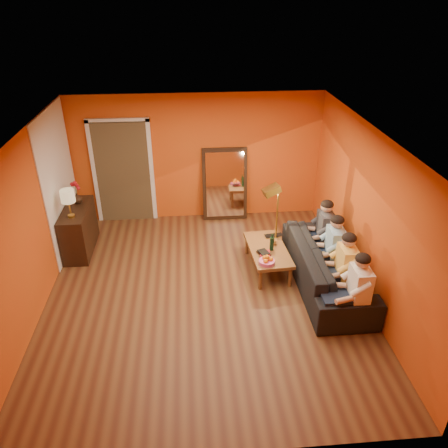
{
  "coord_description": "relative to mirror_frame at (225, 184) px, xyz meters",
  "views": [
    {
      "loc": [
        -0.18,
        -5.62,
        4.4
      ],
      "look_at": [
        0.35,
        0.5,
        1.0
      ],
      "focal_mm": 35.0,
      "sensor_mm": 36.0,
      "label": 1
    }
  ],
  "objects": [
    {
      "name": "fruit_bowl",
      "position": [
        0.47,
        -2.46,
        -0.26
      ],
      "size": [
        0.26,
        0.26,
        0.16
      ],
      "primitive_type": null,
      "color": "#D34A85",
      "rests_on": "coffee_table"
    },
    {
      "name": "wine_bottle",
      "position": [
        0.62,
        -2.06,
        -0.18
      ],
      "size": [
        0.07,
        0.07,
        0.31
      ],
      "primitive_type": "cylinder",
      "color": "black",
      "rests_on": "coffee_table"
    },
    {
      "name": "laptop",
      "position": [
        0.75,
        -1.66,
        -0.33
      ],
      "size": [
        0.35,
        0.25,
        0.03
      ],
      "primitive_type": "imported",
      "rotation": [
        0.0,
        0.0,
        0.13
      ],
      "color": "black",
      "rests_on": "coffee_table"
    },
    {
      "name": "table_lamp",
      "position": [
        -2.79,
        -1.38,
        0.34
      ],
      "size": [
        0.24,
        0.24,
        0.51
      ],
      "primitive_type": null,
      "color": "beige",
      "rests_on": "sideboard"
    },
    {
      "name": "sideboard",
      "position": [
        -2.79,
        -1.08,
        -0.34
      ],
      "size": [
        0.44,
        1.18,
        0.85
      ],
      "primitive_type": "cube",
      "color": "black",
      "rests_on": "floor"
    },
    {
      "name": "flowers",
      "position": [
        -2.79,
        -0.83,
        0.43
      ],
      "size": [
        0.17,
        0.17,
        0.45
      ],
      "primitive_type": null,
      "color": "#A5121D",
      "rests_on": "vase"
    },
    {
      "name": "door_header",
      "position": [
        -2.05,
        0.08,
        1.36
      ],
      "size": [
        1.22,
        0.06,
        0.08
      ],
      "primitive_type": "cube",
      "color": "white",
      "rests_on": "wall_back"
    },
    {
      "name": "person_mid_left",
      "position": [
        1.58,
        -2.97,
        -0.15
      ],
      "size": [
        0.7,
        0.44,
        1.22
      ],
      "primitive_type": null,
      "color": "#F3BE51",
      "rests_on": "sofa"
    },
    {
      "name": "book_mid",
      "position": [
        0.4,
        -2.2,
        -0.31
      ],
      "size": [
        0.2,
        0.25,
        0.02
      ],
      "primitive_type": "imported",
      "rotation": [
        0.0,
        0.0,
        -0.15
      ],
      "color": "#A5121D",
      "rests_on": "book_lower"
    },
    {
      "name": "door_jamb_right",
      "position": [
        -1.48,
        0.08,
        0.29
      ],
      "size": [
        0.08,
        0.06,
        2.2
      ],
      "primitive_type": "cube",
      "color": "white",
      "rests_on": "wall_back"
    },
    {
      "name": "book_lower",
      "position": [
        0.39,
        -2.21,
        -0.33
      ],
      "size": [
        0.25,
        0.28,
        0.02
      ],
      "primitive_type": "imported",
      "rotation": [
        0.0,
        0.0,
        0.41
      ],
      "color": "black",
      "rests_on": "coffee_table"
    },
    {
      "name": "person_far_right",
      "position": [
        1.58,
        -1.87,
        -0.15
      ],
      "size": [
        0.7,
        0.44,
        1.22
      ],
      "primitive_type": null,
      "color": "#37373C",
      "rests_on": "sofa"
    },
    {
      "name": "mirror_frame",
      "position": [
        0.0,
        0.0,
        0.0
      ],
      "size": [
        0.92,
        0.27,
        1.51
      ],
      "primitive_type": "cube",
      "rotation": [
        -0.14,
        0.0,
        0.0
      ],
      "color": "black",
      "rests_on": "floor"
    },
    {
      "name": "tumbler",
      "position": [
        0.69,
        -1.89,
        -0.29
      ],
      "size": [
        0.11,
        0.11,
        0.09
      ],
      "primitive_type": "imported",
      "rotation": [
        0.0,
        0.0,
        0.15
      ],
      "color": "#B27F3F",
      "rests_on": "coffee_table"
    },
    {
      "name": "mirror_glass",
      "position": [
        0.0,
        -0.04,
        0.0
      ],
      "size": [
        0.78,
        0.21,
        1.35
      ],
      "primitive_type": "cube",
      "rotation": [
        -0.14,
        0.0,
        0.0
      ],
      "color": "white",
      "rests_on": "mirror_frame"
    },
    {
      "name": "book_upper",
      "position": [
        0.39,
        -2.22,
        -0.29
      ],
      "size": [
        0.21,
        0.24,
        0.02
      ],
      "primitive_type": "imported",
      "rotation": [
        0.0,
        0.0,
        0.34
      ],
      "color": "black",
      "rests_on": "book_mid"
    },
    {
      "name": "white_accent",
      "position": [
        -3.04,
        -0.88,
        0.54
      ],
      "size": [
        0.02,
        1.9,
        2.58
      ],
      "primitive_type": "cube",
      "color": "white",
      "rests_on": "wall_left"
    },
    {
      "name": "person_mid_right",
      "position": [
        1.58,
        -2.42,
        -0.15
      ],
      "size": [
        0.7,
        0.44,
        1.22
      ],
      "primitive_type": null,
      "color": "#83AECB",
      "rests_on": "sofa"
    },
    {
      "name": "room_shell",
      "position": [
        -0.55,
        -2.26,
        0.54
      ],
      "size": [
        5.0,
        5.5,
        2.6
      ],
      "color": "brown",
      "rests_on": "ground"
    },
    {
      "name": "coffee_table",
      "position": [
        0.57,
        -2.01,
        -0.55
      ],
      "size": [
        0.7,
        1.26,
        0.42
      ],
      "primitive_type": null,
      "rotation": [
        0.0,
        0.0,
        0.07
      ],
      "color": "brown",
      "rests_on": "floor"
    },
    {
      "name": "floor_lamp",
      "position": [
        0.75,
        -1.73,
        -0.04
      ],
      "size": [
        0.35,
        0.3,
        1.44
      ],
      "primitive_type": null,
      "rotation": [
        0.0,
        0.0,
        0.24
      ],
      "color": "gold",
      "rests_on": "floor"
    },
    {
      "name": "person_far_left",
      "position": [
        1.58,
        -3.52,
        -0.15
      ],
      "size": [
        0.7,
        0.44,
        1.22
      ],
      "primitive_type": null,
      "color": "white",
      "rests_on": "sofa"
    },
    {
      "name": "doorway_recess",
      "position": [
        -2.05,
        0.2,
        0.29
      ],
      "size": [
        1.06,
        0.3,
        2.1
      ],
      "primitive_type": "cube",
      "color": "#3F2D19",
      "rests_on": "floor"
    },
    {
      "name": "vase",
      "position": [
        -2.79,
        -0.83,
        0.19
      ],
      "size": [
        0.19,
        0.19,
        0.2
      ],
      "primitive_type": "imported",
      "color": "black",
      "rests_on": "sideboard"
    },
    {
      "name": "dog",
      "position": [
        1.42,
        -2.59,
        -0.45
      ],
      "size": [
        0.34,
        0.52,
        0.61
      ],
      "primitive_type": null,
      "rotation": [
        0.0,
        0.0,
        0.0
      ],
      "color": "#9C7546",
      "rests_on": "floor"
    },
    {
      "name": "door_jamb_left",
      "position": [
        -2.62,
        0.08,
        0.29
      ],
      "size": [
        0.08,
        0.06,
        2.2
      ],
      "primitive_type": "cube",
      "color": "white",
      "rests_on": "wall_back"
    },
    {
      "name": "sofa",
      "position": [
        1.45,
        -2.52,
        -0.4
      ],
      "size": [
        2.47,
        0.97,
        0.72
      ],
      "primitive_type": "imported",
      "rotation": [
        0.0,
        0.0,
        1.57
      ],
      "color": "black",
      "rests_on": "floor"
    }
  ]
}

